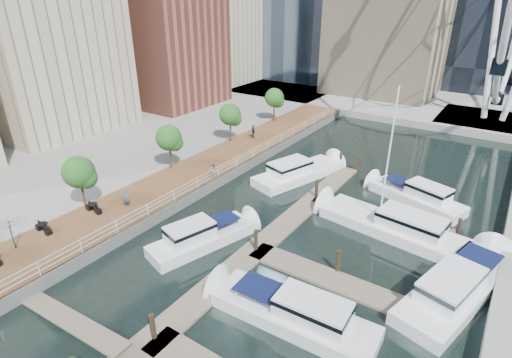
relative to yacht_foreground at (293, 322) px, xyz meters
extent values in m
plane|color=black|center=(-8.68, -3.38, 0.00)|extent=(520.00, 520.00, 0.00)
cube|color=brown|center=(-17.68, 11.62, 0.50)|extent=(6.00, 60.00, 1.00)
cube|color=#595954|center=(-14.68, 11.62, 0.50)|extent=(0.25, 60.00, 1.00)
cube|color=gray|center=(-44.68, 11.62, 0.50)|extent=(48.00, 90.00, 1.00)
cube|color=gray|center=(-8.68, 98.62, 0.50)|extent=(200.00, 114.00, 1.00)
cube|color=gray|center=(5.32, 48.62, 0.50)|extent=(14.00, 12.00, 1.00)
cube|color=#6D6051|center=(-5.68, 6.62, 0.10)|extent=(2.00, 32.00, 0.20)
cube|color=#6D6051|center=(0.32, 4.62, 0.10)|extent=(12.00, 2.00, 0.20)
cube|color=#6D6051|center=(0.32, 14.62, 0.10)|extent=(12.00, 2.00, 0.20)
cube|color=#BCAD8E|center=(-42.68, 12.62, 14.00)|extent=(14.00, 16.00, 26.00)
cube|color=brown|center=(-38.68, 30.62, 11.00)|extent=(12.00, 14.00, 20.00)
cube|color=#BCAD8E|center=(-44.68, 46.62, 15.00)|extent=(14.00, 16.00, 28.00)
cylinder|color=white|center=(2.82, 48.62, 14.00)|extent=(0.80, 0.80, 26.00)
cylinder|color=#3F2B1C|center=(-20.08, 0.62, 2.20)|extent=(0.20, 0.20, 2.40)
sphere|color=#265B1E|center=(-20.08, 0.62, 4.30)|extent=(2.60, 2.60, 2.60)
cylinder|color=#3F2B1C|center=(-20.08, 10.62, 2.20)|extent=(0.20, 0.20, 2.40)
sphere|color=#265B1E|center=(-20.08, 10.62, 4.30)|extent=(2.60, 2.60, 2.60)
cylinder|color=#3F2B1C|center=(-20.08, 20.62, 2.20)|extent=(0.20, 0.20, 2.40)
sphere|color=#265B1E|center=(-20.08, 20.62, 4.30)|extent=(2.60, 2.60, 2.60)
cylinder|color=#3F2B1C|center=(-20.08, 30.62, 2.20)|extent=(0.20, 0.20, 2.40)
sphere|color=#265B1E|center=(-20.08, 30.62, 4.30)|extent=(2.60, 2.60, 2.60)
imported|color=#4A5162|center=(-17.31, 2.67, 1.81)|extent=(0.70, 0.67, 1.62)
imported|color=gray|center=(-15.18, 11.29, 1.79)|extent=(0.92, 0.96, 1.57)
imported|color=#2E303A|center=(-18.47, 23.12, 1.83)|extent=(1.04, 0.87, 1.66)
imported|color=#0F3A12|center=(-19.12, -5.71, 2.15)|extent=(2.89, 2.93, 2.30)
camera|label=1|loc=(7.92, -15.66, 17.32)|focal=28.00mm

